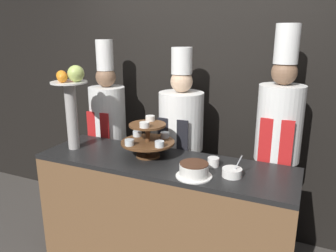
{
  "coord_description": "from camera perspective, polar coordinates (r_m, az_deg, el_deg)",
  "views": [
    {
      "loc": [
        0.99,
        -1.8,
        1.88
      ],
      "look_at": [
        0.0,
        0.39,
        1.2
      ],
      "focal_mm": 35.0,
      "sensor_mm": 36.0,
      "label": 1
    }
  ],
  "objects": [
    {
      "name": "wall_back",
      "position": [
        3.15,
        5.71,
        6.87
      ],
      "size": [
        10.0,
        0.06,
        2.8
      ],
      "color": "black",
      "rests_on": "ground_plane"
    },
    {
      "name": "serving_bowl_near",
      "position": [
        2.27,
        11.09,
        -7.93
      ],
      "size": [
        0.14,
        0.14,
        0.16
      ],
      "color": "white",
      "rests_on": "buffet_counter"
    },
    {
      "name": "chef_center_left",
      "position": [
        2.92,
        2.24,
        -2.45
      ],
      "size": [
        0.39,
        0.39,
        1.78
      ],
      "color": "#28282D",
      "rests_on": "ground_plane"
    },
    {
      "name": "chef_left",
      "position": [
        3.27,
        -10.35,
        -0.48
      ],
      "size": [
        0.35,
        0.35,
        1.83
      ],
      "color": "black",
      "rests_on": "ground_plane"
    },
    {
      "name": "chef_center_right",
      "position": [
        2.71,
        18.55,
        -2.55
      ],
      "size": [
        0.35,
        0.35,
        1.96
      ],
      "color": "black",
      "rests_on": "ground_plane"
    },
    {
      "name": "tiered_stand",
      "position": [
        2.54,
        -3.55,
        -2.09
      ],
      "size": [
        0.42,
        0.42,
        0.3
      ],
      "color": "brown",
      "rests_on": "buffet_counter"
    },
    {
      "name": "fruit_pedestal",
      "position": [
        2.76,
        -16.48,
        5.07
      ],
      "size": [
        0.29,
        0.29,
        0.69
      ],
      "color": "#B2ADA8",
      "rests_on": "buffet_counter"
    },
    {
      "name": "buffet_counter",
      "position": [
        2.71,
        -0.9,
        -15.51
      ],
      "size": [
        1.97,
        0.59,
        0.95
      ],
      "color": "brown",
      "rests_on": "ground_plane"
    },
    {
      "name": "cup_white",
      "position": [
        2.41,
        7.89,
        -6.23
      ],
      "size": [
        0.08,
        0.08,
        0.07
      ],
      "color": "white",
      "rests_on": "buffet_counter"
    },
    {
      "name": "cake_round",
      "position": [
        2.23,
        4.55,
        -7.67
      ],
      "size": [
        0.25,
        0.25,
        0.1
      ],
      "color": "white",
      "rests_on": "buffet_counter"
    }
  ]
}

